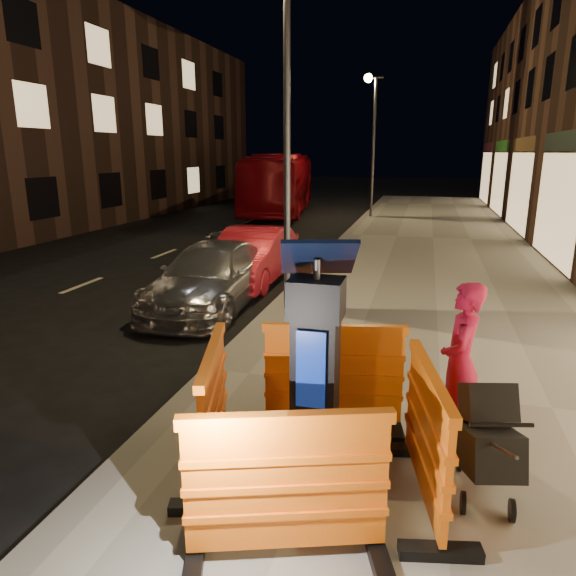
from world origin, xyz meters
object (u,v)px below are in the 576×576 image
(barrier_bldgside, at_px, (427,437))
(man, at_px, (460,362))
(barrier_back, at_px, (333,377))
(car_silver, at_px, (212,306))
(parking_kiosk, at_px, (315,373))
(bus_doubledecker, at_px, (280,213))
(barrier_front, at_px, (286,489))
(stroller, at_px, (487,444))
(car_red, at_px, (253,282))
(barrier_kerbside, at_px, (214,409))

(barrier_bldgside, bearing_deg, man, -27.15)
(barrier_back, distance_m, car_silver, 5.45)
(parking_kiosk, distance_m, bus_doubledecker, 22.45)
(car_silver, bearing_deg, barrier_front, -64.63)
(car_silver, bearing_deg, stroller, -49.20)
(barrier_back, xyz_separation_m, bus_doubledecker, (-6.37, 20.55, -0.74))
(barrier_bldgside, bearing_deg, car_red, 16.90)
(barrier_front, xyz_separation_m, stroller, (1.46, 1.17, -0.12))
(barrier_kerbside, xyz_separation_m, stroller, (2.41, 0.22, -0.12))
(parking_kiosk, bearing_deg, car_silver, 107.79)
(man, bearing_deg, parking_kiosk, -41.93)
(parking_kiosk, bearing_deg, barrier_back, 76.23)
(barrier_bldgside, relative_size, car_red, 0.38)
(barrier_front, bearing_deg, car_silver, 98.72)
(stroller, bearing_deg, parking_kiosk, 175.00)
(barrier_front, bearing_deg, car_red, 91.53)
(parking_kiosk, bearing_deg, man, 27.94)
(car_silver, relative_size, car_red, 1.08)
(car_red, bearing_deg, car_silver, -94.78)
(barrier_bldgside, bearing_deg, car_silver, 26.69)
(barrier_kerbside, distance_m, barrier_bldgside, 1.90)
(barrier_front, bearing_deg, barrier_bldgside, 26.23)
(barrier_front, relative_size, car_red, 0.38)
(barrier_back, xyz_separation_m, man, (1.26, 0.17, 0.24))
(parking_kiosk, xyz_separation_m, barrier_front, (0.00, -0.95, -0.46))
(barrier_front, distance_m, man, 2.44)
(barrier_bldgside, relative_size, bus_doubledecker, 0.14)
(barrier_front, bearing_deg, barrier_back, 71.23)
(barrier_front, xyz_separation_m, car_red, (-3.08, 8.31, -0.74))
(barrier_front, relative_size, barrier_kerbside, 1.00)
(barrier_kerbside, bearing_deg, stroller, -100.52)
(barrier_back, height_order, bus_doubledecker, bus_doubledecker)
(barrier_bldgside, relative_size, man, 0.91)
(barrier_kerbside, distance_m, man, 2.49)
(barrier_back, height_order, barrier_kerbside, same)
(barrier_back, distance_m, barrier_kerbside, 1.34)
(parking_kiosk, height_order, bus_doubledecker, parking_kiosk)
(barrier_back, relative_size, car_silver, 0.35)
(man, bearing_deg, barrier_kerbside, -56.71)
(bus_doubledecker, bearing_deg, parking_kiosk, -82.22)
(barrier_front, relative_size, barrier_back, 1.00)
(barrier_bldgside, xyz_separation_m, bus_doubledecker, (-7.32, 21.50, -0.74))
(car_silver, bearing_deg, bus_doubledecker, 98.80)
(barrier_kerbside, xyz_separation_m, barrier_bldgside, (1.90, 0.00, 0.00))
(barrier_back, bearing_deg, barrier_kerbside, -145.77)
(man, xyz_separation_m, stroller, (0.20, -0.90, -0.36))
(bus_doubledecker, bearing_deg, car_red, -85.61)
(man, distance_m, stroller, 0.99)
(barrier_front, xyz_separation_m, bus_doubledecker, (-6.37, 22.45, -0.74))
(car_red, height_order, stroller, stroller)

